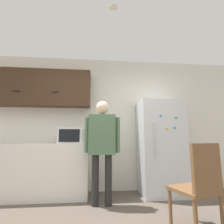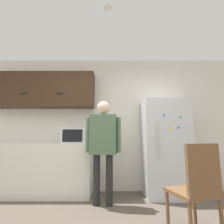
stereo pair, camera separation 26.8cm
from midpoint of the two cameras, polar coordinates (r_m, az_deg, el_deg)
name	(u,v)px [view 2 (the right image)]	position (r m, az deg, el deg)	size (l,w,h in m)	color
back_wall	(105,122)	(3.63, -0.34, -3.38)	(6.00, 0.06, 2.70)	silver
counter	(38,169)	(3.57, -21.01, -17.02)	(2.00, 0.56, 0.92)	silver
upper_cabinets	(45,90)	(3.78, -19.05, 6.73)	(2.00, 0.32, 0.71)	#3D2819
microwave	(77,136)	(3.33, -9.01, -7.68)	(0.50, 0.37, 0.28)	white
person	(103,140)	(2.85, -0.10, -9.16)	(0.57, 0.26, 1.63)	black
refrigerator	(166,147)	(3.46, 19.35, -10.75)	(0.80, 0.65, 1.72)	silver
chair	(197,186)	(2.23, 29.43, -20.30)	(0.54, 0.54, 0.96)	brown
ceiling_light	(108,7)	(2.60, 2.10, 31.12)	(0.11, 0.11, 0.01)	white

